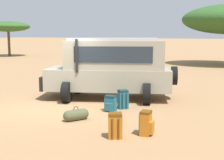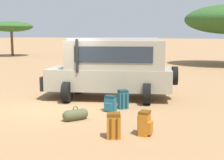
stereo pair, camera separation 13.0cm
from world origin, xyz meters
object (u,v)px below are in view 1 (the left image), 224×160
object	(u,v)px
backpack_beside_front_wheel	(123,99)
backpack_near_rear_wheel	(146,123)
backpack_outermost	(115,126)
duffel_bag_low_black_case	(76,115)
safari_vehicle	(112,67)
backpack_cluster_center	(110,104)
acacia_tree_far_left	(8,27)

from	to	relation	value
backpack_beside_front_wheel	backpack_near_rear_wheel	distance (m)	2.96
backpack_outermost	duffel_bag_low_black_case	distance (m)	2.01
safari_vehicle	backpack_near_rear_wheel	xyz separation A→B (m)	(3.05, -3.61, -0.99)
backpack_cluster_center	backpack_near_rear_wheel	xyz separation A→B (m)	(2.05, -1.73, 0.05)
safari_vehicle	backpack_cluster_center	size ratio (longest dim) A/B	9.99
backpack_outermost	duffel_bag_low_black_case	world-z (taller)	backpack_outermost
backpack_near_rear_wheel	backpack_outermost	distance (m)	0.83
backpack_near_rear_wheel	acacia_tree_far_left	world-z (taller)	acacia_tree_far_left
safari_vehicle	duffel_bag_low_black_case	world-z (taller)	safari_vehicle
backpack_near_rear_wheel	backpack_outermost	bearing A→B (deg)	-135.43
backpack_beside_front_wheel	backpack_near_rear_wheel	xyz separation A→B (m)	(1.86, -2.29, -0.01)
safari_vehicle	backpack_beside_front_wheel	bearing A→B (deg)	-47.93
backpack_cluster_center	backpack_outermost	bearing A→B (deg)	-57.94
backpack_cluster_center	backpack_near_rear_wheel	bearing A→B (deg)	-40.26
duffel_bag_low_black_case	backpack_cluster_center	bearing A→B (deg)	76.06
backpack_cluster_center	acacia_tree_far_left	xyz separation A→B (m)	(-23.17, 16.94, 3.16)
backpack_outermost	backpack_beside_front_wheel	bearing A→B (deg)	113.77
safari_vehicle	backpack_cluster_center	xyz separation A→B (m)	(1.01, -1.88, -1.03)
backpack_beside_front_wheel	backpack_near_rear_wheel	world-z (taller)	backpack_beside_front_wheel
safari_vehicle	acacia_tree_far_left	size ratio (longest dim) A/B	1.07
backpack_cluster_center	backpack_beside_front_wheel	bearing A→B (deg)	71.85
backpack_cluster_center	acacia_tree_far_left	distance (m)	28.88
safari_vehicle	backpack_cluster_center	world-z (taller)	safari_vehicle
safari_vehicle	acacia_tree_far_left	distance (m)	26.88
safari_vehicle	acacia_tree_far_left	world-z (taller)	acacia_tree_far_left
safari_vehicle	acacia_tree_far_left	xyz separation A→B (m)	(-22.17, 15.06, 2.12)
backpack_near_rear_wheel	duffel_bag_low_black_case	xyz separation A→B (m)	(-2.41, 0.26, -0.14)
acacia_tree_far_left	backpack_outermost	bearing A→B (deg)	-38.03
backpack_beside_front_wheel	backpack_near_rear_wheel	size ratio (longest dim) A/B	1.04
backpack_outermost	acacia_tree_far_left	xyz separation A→B (m)	(-24.62, 19.26, 3.10)
safari_vehicle	backpack_near_rear_wheel	world-z (taller)	safari_vehicle
duffel_bag_low_black_case	acacia_tree_far_left	distance (m)	29.49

